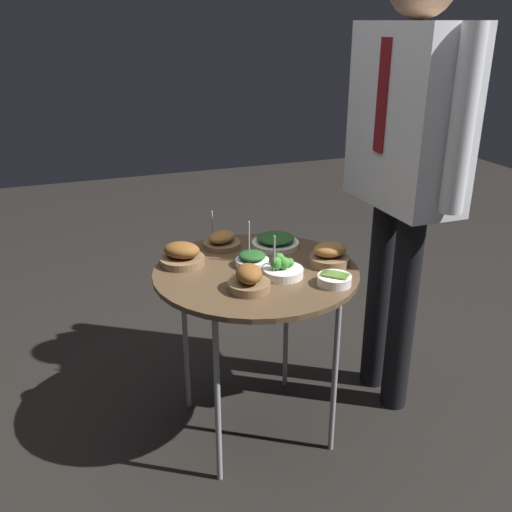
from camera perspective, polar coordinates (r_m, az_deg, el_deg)
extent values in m
plane|color=black|center=(2.30, 0.00, -16.62)|extent=(8.00, 8.00, 0.00)
cylinder|color=brown|center=(1.96, 0.00, -1.60)|extent=(0.71, 0.71, 0.02)
cylinder|color=gray|center=(1.89, -3.87, -14.22)|extent=(0.02, 0.02, 0.64)
cylinder|color=gray|center=(2.24, -7.08, -8.05)|extent=(0.02, 0.02, 0.64)
cylinder|color=gray|center=(2.03, 7.89, -11.61)|extent=(0.02, 0.02, 0.64)
cylinder|color=gray|center=(2.35, 3.04, -6.26)|extent=(0.02, 0.02, 0.64)
cylinder|color=silver|center=(1.90, 2.72, -1.63)|extent=(0.14, 0.14, 0.03)
sphere|color=#387F2D|center=(1.88, 2.78, -0.71)|extent=(0.04, 0.04, 0.04)
sphere|color=#387F2D|center=(1.90, 3.38, -0.65)|extent=(0.03, 0.03, 0.03)
sphere|color=#387F2D|center=(1.92, 2.30, -0.25)|extent=(0.04, 0.04, 0.04)
sphere|color=#387F2D|center=(1.88, 2.07, -0.75)|extent=(0.04, 0.04, 0.04)
cylinder|color=#939399|center=(1.85, 1.83, -0.13)|extent=(0.01, 0.01, 0.15)
cylinder|color=silver|center=(2.15, 1.94, 1.19)|extent=(0.18, 0.18, 0.02)
ellipsoid|color=#1E4C1E|center=(2.14, 1.95, 1.81)|extent=(0.14, 0.14, 0.03)
cylinder|color=white|center=(1.98, -0.40, -0.62)|extent=(0.12, 0.12, 0.02)
ellipsoid|color=#1E4C1E|center=(1.97, -0.40, 0.05)|extent=(0.09, 0.09, 0.03)
cylinder|color=#939399|center=(1.98, -0.82, 1.43)|extent=(0.01, 0.01, 0.15)
cylinder|color=brown|center=(2.01, -7.38, -0.46)|extent=(0.16, 0.16, 0.03)
ellipsoid|color=brown|center=(1.99, -7.43, 0.59)|extent=(0.16, 0.16, 0.05)
cylinder|color=brown|center=(1.80, -0.70, -3.01)|extent=(0.14, 0.14, 0.03)
ellipsoid|color=brown|center=(1.78, -0.70, -1.78)|extent=(0.12, 0.10, 0.06)
cylinder|color=brown|center=(2.15, -3.42, 1.16)|extent=(0.14, 0.14, 0.02)
ellipsoid|color=#93602D|center=(2.14, -3.43, 1.92)|extent=(0.14, 0.14, 0.04)
cylinder|color=#939399|center=(2.14, -4.39, 2.77)|extent=(0.01, 0.01, 0.14)
cylinder|color=brown|center=(2.00, 7.33, -0.42)|extent=(0.14, 0.14, 0.03)
ellipsoid|color=#93602D|center=(1.99, 7.38, 0.64)|extent=(0.10, 0.12, 0.05)
cylinder|color=silver|center=(1.86, 7.84, -2.39)|extent=(0.11, 0.11, 0.03)
ellipsoid|color=olive|center=(1.83, 7.69, -2.08)|extent=(0.07, 0.07, 0.01)
ellipsoid|color=olive|center=(1.84, 7.78, -1.95)|extent=(0.07, 0.07, 0.01)
ellipsoid|color=olive|center=(1.85, 7.88, -1.83)|extent=(0.07, 0.07, 0.01)
ellipsoid|color=olive|center=(1.86, 7.97, -1.71)|extent=(0.07, 0.07, 0.01)
ellipsoid|color=olive|center=(1.87, 8.06, -1.59)|extent=(0.07, 0.07, 0.01)
cylinder|color=black|center=(2.38, 12.23, -3.86)|extent=(0.10, 0.10, 0.83)
cylinder|color=black|center=(2.26, 14.42, -5.54)|extent=(0.10, 0.10, 0.83)
cube|color=silver|center=(2.10, 15.09, 13.24)|extent=(0.47, 0.22, 0.62)
cube|color=maroon|center=(2.03, 12.51, 15.30)|extent=(0.06, 0.01, 0.37)
cylinder|color=silver|center=(2.32, 11.24, 15.01)|extent=(0.08, 0.08, 0.57)
cylinder|color=silver|center=(1.89, 19.94, 12.47)|extent=(0.08, 0.08, 0.57)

